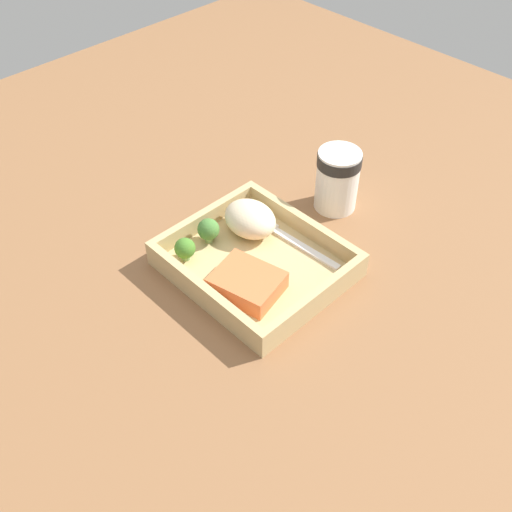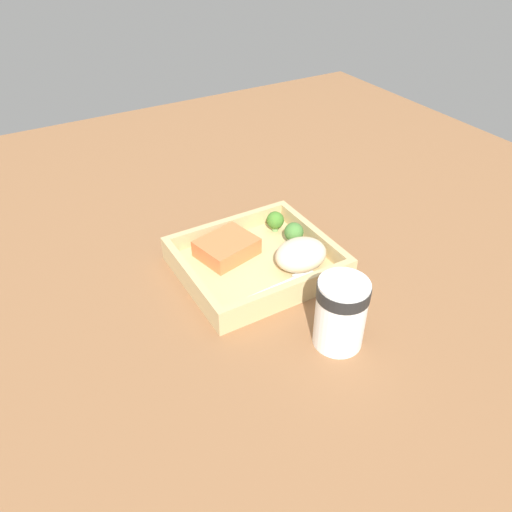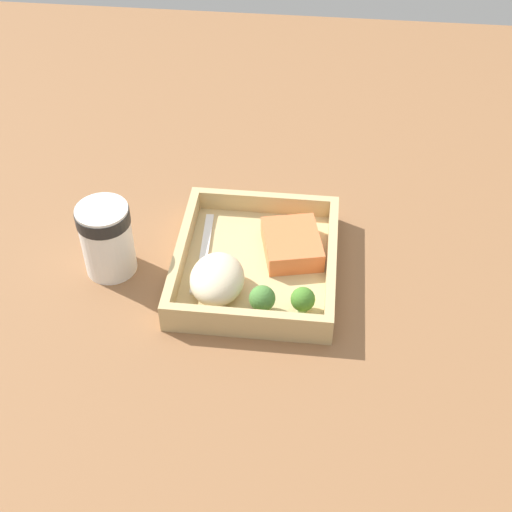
# 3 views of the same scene
# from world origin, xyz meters

# --- Properties ---
(ground_plane) EXTENTS (1.60, 1.60, 0.02)m
(ground_plane) POSITION_xyz_m (0.00, 0.00, -0.01)
(ground_plane) COLOR brown
(takeout_tray) EXTENTS (0.24, 0.21, 0.01)m
(takeout_tray) POSITION_xyz_m (0.00, 0.00, 0.01)
(takeout_tray) COLOR tan
(takeout_tray) RESTS_ON ground_plane
(tray_rim) EXTENTS (0.24, 0.21, 0.03)m
(tray_rim) POSITION_xyz_m (0.00, 0.00, 0.03)
(tray_rim) COLOR tan
(tray_rim) RESTS_ON takeout_tray
(salmon_fillet) EXTENTS (0.10, 0.09, 0.03)m
(salmon_fillet) POSITION_xyz_m (-0.03, 0.05, 0.03)
(salmon_fillet) COLOR orange
(salmon_fillet) RESTS_ON takeout_tray
(mashed_potatoes) EXTENTS (0.09, 0.07, 0.05)m
(mashed_potatoes) POSITION_xyz_m (0.06, -0.04, 0.04)
(mashed_potatoes) COLOR beige
(mashed_potatoes) RESTS_ON takeout_tray
(broccoli_floret_1) EXTENTS (0.03, 0.03, 0.04)m
(broccoli_floret_1) POSITION_xyz_m (0.08, 0.02, 0.03)
(broccoli_floret_1) COLOR #7DA160
(broccoli_floret_1) RESTS_ON takeout_tray
(broccoli_floret_2) EXTENTS (0.03, 0.03, 0.04)m
(broccoli_floret_2) POSITION_xyz_m (0.08, 0.07, 0.03)
(broccoli_floret_2) COLOR #729E5B
(broccoli_floret_2) RESTS_ON takeout_tray
(fork) EXTENTS (0.16, 0.03, 0.00)m
(fork) POSITION_xyz_m (-0.00, -0.07, 0.01)
(fork) COLOR white
(fork) RESTS_ON takeout_tray
(paper_cup) EXTENTS (0.07, 0.07, 0.10)m
(paper_cup) POSITION_xyz_m (0.02, -0.20, 0.06)
(paper_cup) COLOR white
(paper_cup) RESTS_ON ground_plane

